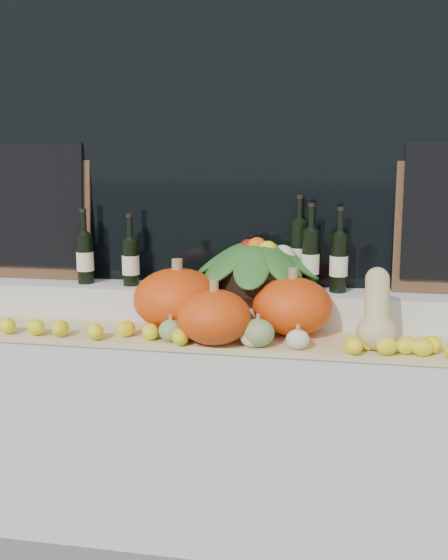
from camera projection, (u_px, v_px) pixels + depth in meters
The scene contains 17 objects.
storefront_facade at pixel (253, 20), 3.01m from camera, with size 7.00×0.94×4.50m.
display_sill at pixel (227, 431), 2.68m from camera, with size 2.30×0.55×0.88m, color silver.
rear_tier at pixel (233, 306), 2.72m from camera, with size 2.30×0.25×0.16m, color silver.
straw_bedding at pixel (222, 339), 2.47m from camera, with size 2.10×0.32×0.03m, color tan.
pumpkin_left at pixel (178, 299), 2.54m from camera, with size 0.36×0.36×0.25m, color #E9490C.
pumpkin_right at pixel (292, 306), 2.47m from camera, with size 0.32×0.32×0.23m, color #E9490C.
pumpkin_center at pixel (214, 317), 2.35m from camera, with size 0.28×0.28×0.21m, color #E9490C.
butternut_squash at pixel (377, 315), 2.30m from camera, with size 0.15×0.21×0.29m.
decorative_gourds at pixel (235, 330), 2.34m from camera, with size 0.58×0.14×0.17m.
lemon_heap at pixel (217, 336), 2.36m from camera, with size 2.20×0.16×0.06m, color #FFF01A, non-canonical shape.
produce_bowl at pixel (257, 264), 2.65m from camera, with size 0.57×0.57×0.24m.
wine_bottle_far_left at pixel (85, 258), 2.78m from camera, with size 0.08×0.08×0.33m.
wine_bottle_near_left at pixel (131, 261), 2.74m from camera, with size 0.08×0.08×0.32m.
wine_bottle_tall at pixel (299, 254), 2.68m from camera, with size 0.08×0.08×0.40m.
wine_bottle_near_right at pixel (310, 260), 2.61m from camera, with size 0.08×0.08×0.37m.
wine_bottle_far_right at pixel (339, 262), 2.60m from camera, with size 0.08×0.08×0.36m.
chalkboard_left at pixel (38, 209), 2.86m from camera, with size 0.50×0.09×0.62m.
Camera 1 is at (0.43, -0.93, 1.62)m, focal length 40.00 mm.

